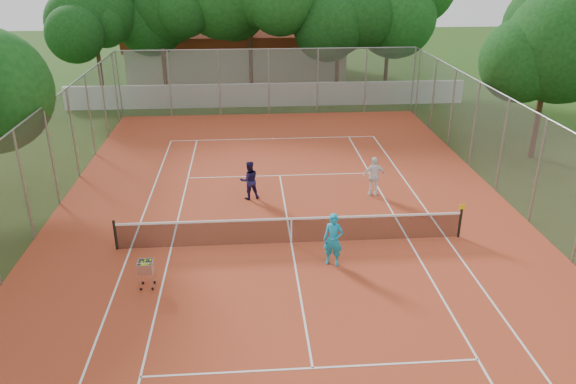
{
  "coord_description": "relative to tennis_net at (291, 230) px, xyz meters",
  "views": [
    {
      "loc": [
        -1.41,
        -17.13,
        9.28
      ],
      "look_at": [
        0.0,
        1.5,
        1.3
      ],
      "focal_mm": 35.0,
      "sensor_mm": 36.0,
      "label": 1
    }
  ],
  "objects": [
    {
      "name": "tropical_trees",
      "position": [
        0.0,
        22.0,
        4.49
      ],
      "size": [
        29.0,
        19.0,
        10.0
      ],
      "primitive_type": "cube",
      "color": "black",
      "rests_on": "ground"
    },
    {
      "name": "perimeter_fence",
      "position": [
        0.0,
        0.0,
        1.49
      ],
      "size": [
        18.0,
        34.0,
        4.0
      ],
      "primitive_type": "cube",
      "color": "slate",
      "rests_on": "ground"
    },
    {
      "name": "player_far_right",
      "position": [
        3.73,
        3.92,
        0.34
      ],
      "size": [
        0.97,
        0.4,
        1.65
      ],
      "primitive_type": "imported",
      "rotation": [
        0.0,
        0.0,
        3.14
      ],
      "color": "white",
      "rests_on": "court_pad"
    },
    {
      "name": "court_pad",
      "position": [
        0.0,
        0.0,
        -0.5
      ],
      "size": [
        18.0,
        34.0,
        0.02
      ],
      "primitive_type": "cube",
      "color": "#AE4021",
      "rests_on": "ground"
    },
    {
      "name": "player_far_left",
      "position": [
        -1.39,
        3.96,
        0.31
      ],
      "size": [
        0.9,
        0.77,
        1.6
      ],
      "primitive_type": "imported",
      "rotation": [
        0.0,
        0.0,
        3.37
      ],
      "color": "#1B1643",
      "rests_on": "court_pad"
    },
    {
      "name": "court_lines",
      "position": [
        0.0,
        0.0,
        -0.49
      ],
      "size": [
        10.98,
        23.78,
        0.01
      ],
      "primitive_type": "cube",
      "color": "white",
      "rests_on": "court_pad"
    },
    {
      "name": "tennis_net",
      "position": [
        0.0,
        0.0,
        0.0
      ],
      "size": [
        11.88,
        0.1,
        0.98
      ],
      "primitive_type": "cube",
      "color": "black",
      "rests_on": "court_pad"
    },
    {
      "name": "clubhouse",
      "position": [
        -2.0,
        29.0,
        1.69
      ],
      "size": [
        16.4,
        9.0,
        4.4
      ],
      "primitive_type": "cube",
      "color": "beige",
      "rests_on": "ground"
    },
    {
      "name": "boundary_wall",
      "position": [
        0.0,
        19.0,
        0.24
      ],
      "size": [
        26.0,
        0.3,
        1.5
      ],
      "primitive_type": "cube",
      "color": "silver",
      "rests_on": "ground"
    },
    {
      "name": "player_near",
      "position": [
        1.21,
        -1.52,
        0.39
      ],
      "size": [
        0.75,
        0.63,
        1.76
      ],
      "primitive_type": "imported",
      "rotation": [
        0.0,
        0.0,
        -0.39
      ],
      "color": "#1695BF",
      "rests_on": "court_pad"
    },
    {
      "name": "ground",
      "position": [
        0.0,
        0.0,
        -0.51
      ],
      "size": [
        120.0,
        120.0,
        0.0
      ],
      "primitive_type": "plane",
      "color": "#1C390F",
      "rests_on": "ground"
    },
    {
      "name": "ball_hopper",
      "position": [
        -4.53,
        -2.47,
        -0.01
      ],
      "size": [
        0.59,
        0.59,
        0.96
      ],
      "primitive_type": "cube",
      "rotation": [
        0.0,
        0.0,
        -0.36
      ],
      "color": "silver",
      "rests_on": "court_pad"
    }
  ]
}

